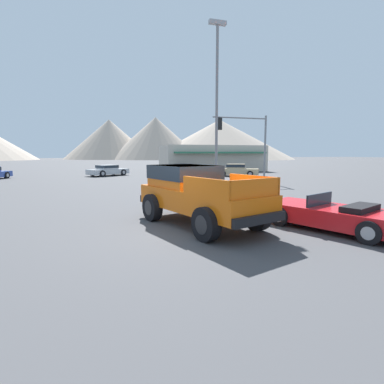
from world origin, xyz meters
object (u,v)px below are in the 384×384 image
object	(u,v)px
red_convertible_car	(334,216)
parked_car_silver	(108,170)
parked_car_dark	(182,168)
parked_car_tan	(237,170)
orange_pickup_truck	(195,191)
traffic_light_main	(245,135)
street_lamp_post	(217,96)

from	to	relation	value
red_convertible_car	parked_car_silver	distance (m)	25.69
parked_car_dark	parked_car_tan	world-z (taller)	parked_car_tan
parked_car_silver	red_convertible_car	bearing A→B (deg)	-19.80
orange_pickup_truck	red_convertible_car	distance (m)	4.31
parked_car_dark	traffic_light_main	xyz separation A→B (m)	(1.80, -12.39, 3.18)
orange_pickup_truck	street_lamp_post	distance (m)	7.46
red_convertible_car	parked_car_dark	distance (m)	26.82
parked_car_silver	parked_car_dark	size ratio (longest dim) A/B	1.08
parked_car_silver	traffic_light_main	bearing A→B (deg)	10.41
red_convertible_car	traffic_light_main	distance (m)	15.28
parked_car_dark	street_lamp_post	size ratio (longest dim) A/B	0.46
orange_pickup_truck	parked_car_tan	xyz separation A→B (m)	(10.29, 18.68, -0.45)
parked_car_silver	parked_car_dark	xyz separation A→B (m)	(8.41, 1.75, -0.01)
red_convertible_car	parked_car_tan	world-z (taller)	parked_car_tan
parked_car_dark	parked_car_tan	size ratio (longest dim) A/B	0.88
orange_pickup_truck	parked_car_dark	world-z (taller)	orange_pickup_truck
orange_pickup_truck	parked_car_silver	size ratio (longest dim) A/B	1.22
traffic_light_main	red_convertible_car	bearing A→B (deg)	73.80
orange_pickup_truck	parked_car_tan	world-z (taller)	orange_pickup_truck
red_convertible_car	street_lamp_post	distance (m)	8.92
red_convertible_car	traffic_light_main	xyz separation A→B (m)	(4.16, 14.32, 3.32)
parked_car_tan	traffic_light_main	size ratio (longest dim) A/B	0.88
street_lamp_post	parked_car_tan	bearing A→B (deg)	60.67
parked_car_tan	street_lamp_post	distance (m)	15.80
parked_car_silver	traffic_light_main	distance (m)	15.09
orange_pickup_truck	red_convertible_car	xyz separation A→B (m)	(3.77, -1.98, -0.65)
orange_pickup_truck	traffic_light_main	size ratio (longest dim) A/B	1.02
parked_car_tan	street_lamp_post	world-z (taller)	street_lamp_post
traffic_light_main	street_lamp_post	distance (m)	8.63
parked_car_dark	street_lamp_post	bearing A→B (deg)	78.66
parked_car_dark	traffic_light_main	world-z (taller)	traffic_light_main
orange_pickup_truck	parked_car_silver	distance (m)	23.10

